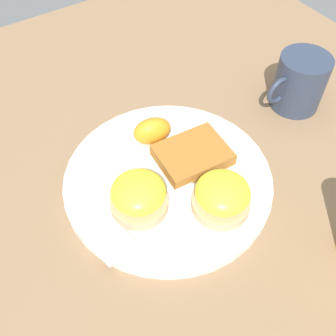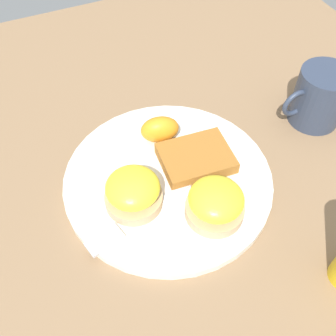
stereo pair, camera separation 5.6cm
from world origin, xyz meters
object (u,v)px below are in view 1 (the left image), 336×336
object	(u,v)px
cup	(299,82)
orange_wedge	(152,131)
fork	(159,210)
sandwich_benedict_left	(139,196)
hashbrown_patty	(193,155)
sandwich_benedict_right	(222,196)

from	to	relation	value
cup	orange_wedge	bearing A→B (deg)	-11.02
fork	cup	size ratio (longest dim) A/B	2.01
sandwich_benedict_left	hashbrown_patty	distance (m)	0.12
cup	sandwich_benedict_right	bearing A→B (deg)	23.19
sandwich_benedict_right	fork	bearing A→B (deg)	-28.33
sandwich_benedict_right	hashbrown_patty	world-z (taller)	sandwich_benedict_right
hashbrown_patty	orange_wedge	xyz separation A→B (m)	(0.03, -0.07, 0.01)
fork	cup	xyz separation A→B (m)	(-0.32, -0.07, 0.03)
sandwich_benedict_right	cup	size ratio (longest dim) A/B	0.69
sandwich_benedict_left	hashbrown_patty	size ratio (longest dim) A/B	0.77
hashbrown_patty	fork	world-z (taller)	hashbrown_patty
sandwich_benedict_left	cup	xyz separation A→B (m)	(-0.34, -0.04, 0.01)
sandwich_benedict_right	orange_wedge	world-z (taller)	sandwich_benedict_right
orange_wedge	cup	distance (m)	0.27
sandwich_benedict_right	fork	size ratio (longest dim) A/B	0.35
sandwich_benedict_right	fork	world-z (taller)	sandwich_benedict_right
orange_wedge	fork	world-z (taller)	orange_wedge
cup	sandwich_benedict_left	bearing A→B (deg)	7.43
sandwich_benedict_left	fork	world-z (taller)	sandwich_benedict_left
sandwich_benedict_left	cup	size ratio (longest dim) A/B	0.69
sandwich_benedict_right	orange_wedge	bearing A→B (deg)	-85.81
sandwich_benedict_right	orange_wedge	distance (m)	0.16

